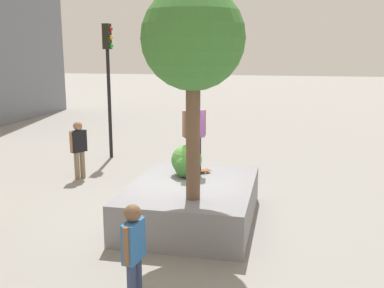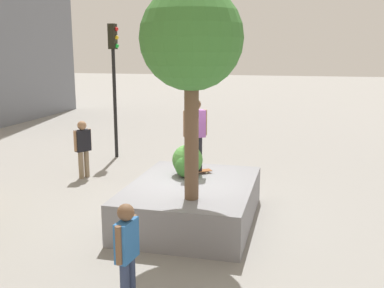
{
  "view_description": "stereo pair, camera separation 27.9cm",
  "coord_description": "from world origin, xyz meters",
  "px_view_note": "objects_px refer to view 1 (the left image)",
  "views": [
    {
      "loc": [
        -9.57,
        -2.28,
        3.77
      ],
      "look_at": [
        -0.23,
        -0.27,
        1.77
      ],
      "focal_mm": 41.88,
      "sensor_mm": 36.0,
      "label": 1
    },
    {
      "loc": [
        -9.51,
        -2.55,
        3.77
      ],
      "look_at": [
        -0.23,
        -0.27,
        1.77
      ],
      "focal_mm": 41.88,
      "sensor_mm": 36.0,
      "label": 2
    }
  ],
  "objects_px": {
    "plaza_tree": "(193,41)",
    "passerby_with_bag": "(79,146)",
    "skateboarder": "(194,130)",
    "planter_ledge": "(192,202)",
    "bystander_watching": "(134,250)",
    "skateboard": "(194,172)",
    "traffic_light_corner": "(108,68)"
  },
  "relations": [
    {
      "from": "skateboarder",
      "to": "traffic_light_corner",
      "type": "relative_size",
      "value": 0.37
    },
    {
      "from": "bystander_watching",
      "to": "passerby_with_bag",
      "type": "relative_size",
      "value": 0.94
    },
    {
      "from": "skateboard",
      "to": "planter_ledge",
      "type": "bearing_deg",
      "value": -171.54
    },
    {
      "from": "planter_ledge",
      "to": "bystander_watching",
      "type": "bearing_deg",
      "value": 178.6
    },
    {
      "from": "bystander_watching",
      "to": "plaza_tree",
      "type": "bearing_deg",
      "value": -7.02
    },
    {
      "from": "bystander_watching",
      "to": "skateboarder",
      "type": "bearing_deg",
      "value": 0.38
    },
    {
      "from": "skateboard",
      "to": "skateboarder",
      "type": "height_order",
      "value": "skateboarder"
    },
    {
      "from": "skateboarder",
      "to": "bystander_watching",
      "type": "relative_size",
      "value": 1.07
    },
    {
      "from": "skateboarder",
      "to": "bystander_watching",
      "type": "xyz_separation_m",
      "value": [
        -4.41,
        -0.03,
        -1.0
      ]
    },
    {
      "from": "traffic_light_corner",
      "to": "passerby_with_bag",
      "type": "bearing_deg",
      "value": -177.69
    },
    {
      "from": "passerby_with_bag",
      "to": "skateboard",
      "type": "bearing_deg",
      "value": -115.07
    },
    {
      "from": "planter_ledge",
      "to": "passerby_with_bag",
      "type": "xyz_separation_m",
      "value": [
        2.6,
        3.99,
        0.57
      ]
    },
    {
      "from": "traffic_light_corner",
      "to": "bystander_watching",
      "type": "height_order",
      "value": "traffic_light_corner"
    },
    {
      "from": "skateboard",
      "to": "passerby_with_bag",
      "type": "bearing_deg",
      "value": 64.93
    },
    {
      "from": "bystander_watching",
      "to": "passerby_with_bag",
      "type": "xyz_separation_m",
      "value": [
        6.22,
        3.9,
        0.06
      ]
    },
    {
      "from": "skateboard",
      "to": "traffic_light_corner",
      "type": "bearing_deg",
      "value": 41.23
    },
    {
      "from": "skateboard",
      "to": "passerby_with_bag",
      "type": "height_order",
      "value": "passerby_with_bag"
    },
    {
      "from": "skateboarder",
      "to": "passerby_with_bag",
      "type": "distance_m",
      "value": 4.38
    },
    {
      "from": "plaza_tree",
      "to": "passerby_with_bag",
      "type": "distance_m",
      "value": 6.28
    },
    {
      "from": "plaza_tree",
      "to": "bystander_watching",
      "type": "height_order",
      "value": "plaza_tree"
    },
    {
      "from": "planter_ledge",
      "to": "skateboarder",
      "type": "xyz_separation_m",
      "value": [
        0.79,
        0.12,
        1.51
      ]
    },
    {
      "from": "planter_ledge",
      "to": "passerby_with_bag",
      "type": "relative_size",
      "value": 2.1
    },
    {
      "from": "passerby_with_bag",
      "to": "planter_ledge",
      "type": "bearing_deg",
      "value": -123.1
    },
    {
      "from": "planter_ledge",
      "to": "passerby_with_bag",
      "type": "distance_m",
      "value": 4.8
    },
    {
      "from": "planter_ledge",
      "to": "bystander_watching",
      "type": "xyz_separation_m",
      "value": [
        -3.62,
        0.09,
        0.5
      ]
    },
    {
      "from": "traffic_light_corner",
      "to": "skateboarder",
      "type": "bearing_deg",
      "value": -138.77
    },
    {
      "from": "plaza_tree",
      "to": "bystander_watching",
      "type": "bearing_deg",
      "value": 172.98
    },
    {
      "from": "planter_ledge",
      "to": "skateboard",
      "type": "relative_size",
      "value": 4.66
    },
    {
      "from": "plaza_tree",
      "to": "planter_ledge",
      "type": "bearing_deg",
      "value": 13.28
    },
    {
      "from": "planter_ledge",
      "to": "plaza_tree",
      "type": "xyz_separation_m",
      "value": [
        -0.99,
        -0.23,
        3.51
      ]
    },
    {
      "from": "planter_ledge",
      "to": "bystander_watching",
      "type": "distance_m",
      "value": 3.65
    },
    {
      "from": "plaza_tree",
      "to": "skateboarder",
      "type": "height_order",
      "value": "plaza_tree"
    }
  ]
}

